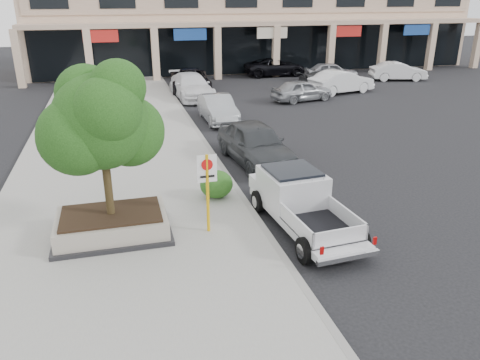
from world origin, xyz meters
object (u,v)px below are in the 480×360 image
(planter, at_px, (112,224))
(curb_car_d, at_px, (190,80))
(curb_car_b, at_px, (218,109))
(lot_car_f, at_px, (398,71))
(lot_car_a, at_px, (302,90))
(lot_car_e, at_px, (331,72))
(no_parking_sign, at_px, (207,183))
(pickup_truck, at_px, (305,205))
(curb_car_c, at_px, (191,86))
(lot_car_d, at_px, (276,67))
(lot_car_b, at_px, (341,82))
(lot_car_c, at_px, (328,80))
(planter_tree, at_px, (106,120))
(curb_car_a, at_px, (256,143))

(planter, bearing_deg, curb_car_d, 74.88)
(curb_car_b, distance_m, lot_car_f, 19.38)
(lot_car_a, bearing_deg, lot_car_f, -74.64)
(curb_car_b, height_order, lot_car_e, lot_car_e)
(no_parking_sign, relative_size, pickup_truck, 0.46)
(planter, xyz_separation_m, curb_car_c, (5.40, 18.86, 0.32))
(no_parking_sign, xyz_separation_m, pickup_truck, (2.79, -0.35, -0.84))
(lot_car_d, bearing_deg, curb_car_c, 132.17)
(lot_car_b, bearing_deg, curb_car_b, 104.62)
(no_parking_sign, bearing_deg, lot_car_c, 56.87)
(planter_tree, height_order, pickup_truck, planter_tree)
(planter, bearing_deg, lot_car_b, 48.36)
(lot_car_b, xyz_separation_m, lot_car_c, (-0.26, 1.55, -0.13))
(lot_car_e, distance_m, lot_car_f, 5.47)
(curb_car_a, relative_size, lot_car_a, 1.20)
(curb_car_b, relative_size, lot_car_e, 1.00)
(curb_car_b, distance_m, lot_car_a, 7.49)
(curb_car_b, bearing_deg, curb_car_c, 92.38)
(planter_tree, bearing_deg, lot_car_c, 51.20)
(curb_car_b, relative_size, lot_car_f, 0.97)
(curb_car_c, relative_size, lot_car_f, 1.24)
(curb_car_d, height_order, lot_car_b, curb_car_d)
(lot_car_e, xyz_separation_m, lot_car_f, (5.34, -1.21, -0.01))
(lot_car_c, bearing_deg, curb_car_d, 70.18)
(planter_tree, xyz_separation_m, lot_car_c, (15.50, 19.28, -2.75))
(no_parking_sign, height_order, curb_car_d, no_parking_sign)
(planter_tree, relative_size, curb_car_b, 0.93)
(no_parking_sign, height_order, lot_car_d, no_parking_sign)
(pickup_truck, bearing_deg, lot_car_b, 56.52)
(curb_car_c, height_order, curb_car_d, curb_car_d)
(pickup_truck, relative_size, curb_car_c, 0.91)
(no_parking_sign, distance_m, lot_car_a, 19.16)
(lot_car_b, bearing_deg, planter_tree, 124.21)
(curb_car_c, height_order, lot_car_e, curb_car_c)
(curb_car_c, bearing_deg, lot_car_f, 4.53)
(planter_tree, height_order, curb_car_a, planter_tree)
(lot_car_a, relative_size, lot_car_c, 0.89)
(pickup_truck, relative_size, curb_car_d, 0.87)
(lot_car_d, xyz_separation_m, lot_car_f, (8.84, -4.78, -0.01))
(curb_car_d, distance_m, lot_car_e, 11.84)
(planter_tree, bearing_deg, curb_car_d, 75.11)
(curb_car_d, bearing_deg, lot_car_f, 7.00)
(no_parking_sign, xyz_separation_m, curb_car_d, (3.07, 21.62, -0.83))
(curb_car_a, bearing_deg, pickup_truck, -99.49)
(pickup_truck, xyz_separation_m, curb_car_c, (-0.03, 19.68, 0.01))
(no_parking_sign, height_order, curb_car_b, no_parking_sign)
(planter_tree, bearing_deg, no_parking_sign, -13.83)
(no_parking_sign, relative_size, lot_car_c, 0.50)
(curb_car_d, height_order, lot_car_d, curb_car_d)
(planter, xyz_separation_m, planter_tree, (0.13, 0.15, 2.94))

